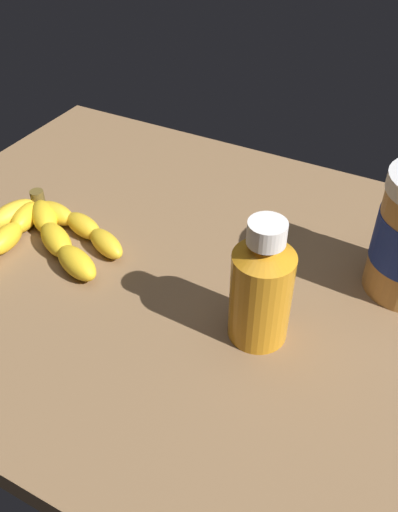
{
  "coord_description": "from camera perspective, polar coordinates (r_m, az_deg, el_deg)",
  "views": [
    {
      "loc": [
        27.55,
        -45.96,
        46.37
      ],
      "look_at": [
        4.13,
        -1.89,
        4.39
      ],
      "focal_mm": 37.8,
      "sensor_mm": 36.0,
      "label": 1
    }
  ],
  "objects": [
    {
      "name": "ground_plane",
      "position": [
        0.72,
        -2.2,
        -1.83
      ],
      "size": [
        84.07,
        65.63,
        3.3
      ],
      "primitive_type": "cube",
      "color": "brown"
    },
    {
      "name": "banana_bunch",
      "position": [
        0.77,
        -17.63,
        2.12
      ],
      "size": [
        21.91,
        21.95,
        3.36
      ],
      "color": "gold",
      "rests_on": "ground_plane"
    },
    {
      "name": "honey_bottle",
      "position": [
        0.58,
        6.62,
        -3.32
      ],
      "size": [
        6.74,
        6.74,
        15.58
      ],
      "color": "orange",
      "rests_on": "ground_plane"
    }
  ]
}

